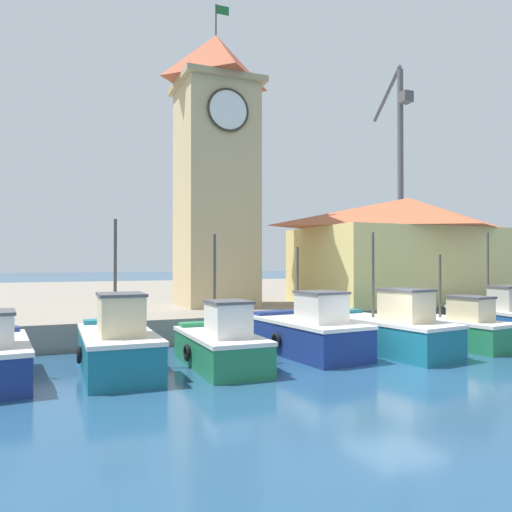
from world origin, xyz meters
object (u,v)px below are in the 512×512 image
(fishing_boat_right_inner, at_px, (498,319))
(port_crane_near, at_px, (400,199))
(fishing_boat_left_outer, at_px, (118,345))
(warehouse_right, at_px, (409,249))
(fishing_boat_center, at_px, (388,331))
(fishing_boat_mid_right, at_px, (454,328))
(clock_tower, at_px, (216,163))
(fishing_boat_mid_left, at_px, (308,333))
(fishing_boat_left_inner, at_px, (220,344))

(fishing_boat_right_inner, bearing_deg, port_crane_near, 60.00)
(fishing_boat_left_outer, xyz_separation_m, warehouse_right, (16.64, 7.20, 3.18))
(fishing_boat_left_outer, xyz_separation_m, fishing_boat_center, (9.26, -0.50, -0.01))
(fishing_boat_mid_right, distance_m, clock_tower, 13.67)
(fishing_boat_mid_left, height_order, clock_tower, clock_tower)
(fishing_boat_left_inner, distance_m, fishing_boat_mid_right, 9.49)
(fishing_boat_left_inner, xyz_separation_m, clock_tower, (2.96, 9.51, 7.54))
(clock_tower, bearing_deg, fishing_boat_right_inner, -40.57)
(fishing_boat_left_outer, xyz_separation_m, fishing_boat_mid_left, (6.48, 0.29, -0.02))
(fishing_boat_mid_right, bearing_deg, clock_tower, 124.95)
(fishing_boat_left_outer, relative_size, fishing_boat_left_inner, 1.10)
(fishing_boat_mid_right, xyz_separation_m, clock_tower, (-6.53, 9.34, 7.56))
(fishing_boat_mid_left, bearing_deg, fishing_boat_center, -15.85)
(fishing_boat_mid_right, height_order, warehouse_right, warehouse_right)
(fishing_boat_left_outer, xyz_separation_m, clock_tower, (5.98, 9.05, 7.44))
(warehouse_right, xyz_separation_m, port_crane_near, (12.05, 15.69, 5.14))
(clock_tower, bearing_deg, port_crane_near, 31.33)
(fishing_boat_mid_left, height_order, fishing_boat_right_inner, fishing_boat_right_inner)
(fishing_boat_center, bearing_deg, warehouse_right, 46.19)
(fishing_boat_center, height_order, fishing_boat_mid_right, fishing_boat_center)
(fishing_boat_center, distance_m, warehouse_right, 11.13)
(fishing_boat_mid_left, bearing_deg, port_crane_near, 45.47)
(warehouse_right, bearing_deg, fishing_boat_right_inner, -96.96)
(fishing_boat_left_outer, distance_m, port_crane_near, 37.63)
(fishing_boat_left_inner, distance_m, fishing_boat_right_inner, 12.87)
(port_crane_near, bearing_deg, fishing_boat_mid_right, -124.95)
(fishing_boat_mid_right, height_order, clock_tower, clock_tower)
(clock_tower, relative_size, warehouse_right, 1.25)
(warehouse_right, bearing_deg, clock_tower, 170.13)
(fishing_boat_mid_right, bearing_deg, fishing_boat_left_inner, -179.00)
(fishing_boat_mid_left, bearing_deg, fishing_boat_left_inner, -167.80)
(fishing_boat_center, distance_m, clock_tower, 12.55)
(fishing_boat_left_inner, xyz_separation_m, fishing_boat_right_inner, (12.83, 1.06, 0.08))
(fishing_boat_left_outer, relative_size, fishing_boat_mid_right, 1.04)
(fishing_boat_mid_left, bearing_deg, warehouse_right, 34.18)
(fishing_boat_center, relative_size, warehouse_right, 0.45)
(fishing_boat_left_outer, xyz_separation_m, fishing_boat_left_inner, (3.01, -0.45, -0.09))
(fishing_boat_right_inner, bearing_deg, fishing_boat_mid_right, -164.94)
(fishing_boat_right_inner, height_order, warehouse_right, warehouse_right)
(fishing_boat_mid_right, distance_m, port_crane_near, 29.50)
(fishing_boat_right_inner, height_order, clock_tower, clock_tower)
(fishing_boat_left_inner, bearing_deg, fishing_boat_center, -0.38)
(fishing_boat_mid_left, relative_size, port_crane_near, 0.24)
(clock_tower, bearing_deg, fishing_boat_left_outer, -123.44)
(fishing_boat_left_outer, height_order, fishing_boat_right_inner, fishing_boat_left_outer)
(fishing_boat_mid_left, height_order, port_crane_near, port_crane_near)
(fishing_boat_left_outer, relative_size, fishing_boat_center, 0.91)
(fishing_boat_left_inner, height_order, fishing_boat_center, fishing_boat_center)
(port_crane_near, bearing_deg, fishing_boat_mid_left, -134.53)
(fishing_boat_left_inner, height_order, fishing_boat_mid_left, fishing_boat_left_inner)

